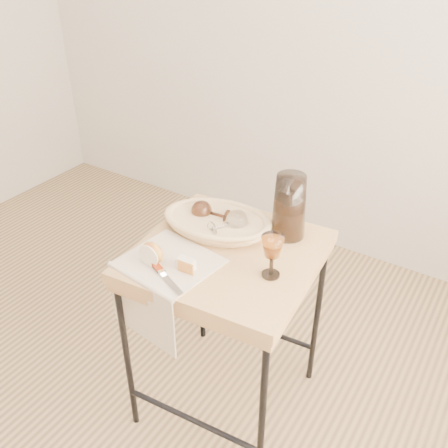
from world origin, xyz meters
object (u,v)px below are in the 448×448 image
Objects in this scene: pitcher at (289,206)px; side_table at (227,332)px; table_knife at (163,274)px; goblet_lying_a at (212,213)px; bread_basket at (217,223)px; wine_goblet at (272,256)px; tea_towel at (169,262)px; apple_half at (153,253)px; goblet_lying_b at (226,224)px.

side_table is at bearing -112.29° from pitcher.
pitcher is at bearing 87.24° from table_knife.
goblet_lying_a is 0.60× the size of table_knife.
bread_basket is at bearing 137.59° from side_table.
wine_goblet is at bearing -35.62° from bread_basket.
bread_basket is 2.84× the size of goblet_lying_a.
apple_half is at bearing -136.05° from tea_towel.
wine_goblet is (0.33, -0.15, 0.03)m from goblet_lying_a.
wine_goblet is at bearing 28.23° from tea_towel.
goblet_lying_b is 0.48× the size of pitcher.
goblet_lying_b is at bearing 124.05° from side_table.
side_table is 3.69× the size of table_knife.
table_knife reaches higher than side_table.
goblet_lying_b is at bearing -133.28° from pitcher.
apple_half is 0.41× the size of table_knife.
goblet_lying_b reaches higher than tea_towel.
tea_towel is at bearing 138.25° from table_knife.
goblet_lying_b is 0.64× the size of table_knife.
wine_goblet is at bearing 58.25° from table_knife.
goblet_lying_a reaches higher than table_knife.
wine_goblet is (0.32, 0.12, 0.07)m from tea_towel.
goblet_lying_b is (0.09, -0.04, 0.00)m from goblet_lying_a.
tea_towel is 0.28m from goblet_lying_a.
goblet_lying_b is 0.27m from wine_goblet.
goblet_lying_b is at bearing 150.20° from goblet_lying_a.
goblet_lying_b is (-0.05, 0.07, 0.44)m from side_table.
apple_half is at bearing 175.60° from table_knife.
side_table is 0.47m from table_knife.
side_table is 0.44m from bread_basket.
table_knife is (0.03, -0.07, 0.01)m from tea_towel.
goblet_lying_b reaches higher than bread_basket.
wine_goblet is at bearing 22.98° from apple_half.
pitcher is 3.25× the size of apple_half.
table_knife is at bearing 90.82° from goblet_lying_a.
pitcher is at bearing 53.25° from apple_half.
wine_goblet reaches higher than tea_towel.
tea_towel is (-0.12, -0.16, 0.39)m from side_table.
goblet_lying_b is at bearing 154.98° from wine_goblet.
side_table is 0.50m from wine_goblet.
goblet_lying_a is (-0.13, 0.11, 0.44)m from side_table.
tea_towel is 0.83× the size of bread_basket.
wine_goblet is at bearing 149.17° from goblet_lying_a.
tea_towel is 1.42× the size of table_knife.
goblet_lying_a reaches higher than side_table.
pitcher is at bearing -28.02° from goblet_lying_b.
goblet_lying_a is at bearing 142.26° from bread_basket.
pitcher is at bearing 57.90° from side_table.
bread_basket is 2.69× the size of goblet_lying_b.
table_knife is at bearing -145.56° from wine_goblet.
pitcher is at bearing -166.19° from goblet_lying_a.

